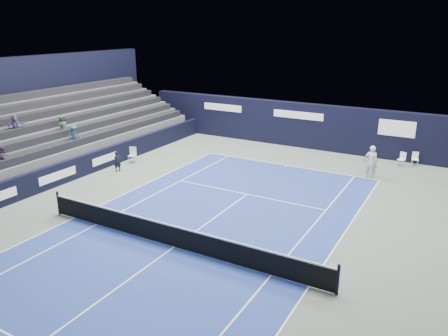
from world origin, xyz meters
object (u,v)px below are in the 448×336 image
(folding_chair_back_a, at_px, (403,157))
(line_judge_chair, at_px, (133,154))
(tennis_net, at_px, (173,235))
(tennis_player, at_px, (371,162))
(folding_chair_back_b, at_px, (415,158))

(folding_chair_back_a, height_order, line_judge_chair, line_judge_chair)
(line_judge_chair, relative_size, tennis_net, 0.08)
(tennis_net, height_order, tennis_player, tennis_player)
(folding_chair_back_b, relative_size, tennis_net, 0.07)
(line_judge_chair, bearing_deg, folding_chair_back_a, 6.04)
(tennis_player, bearing_deg, folding_chair_back_a, 68.12)
(folding_chair_back_a, bearing_deg, line_judge_chair, -133.47)
(tennis_net, bearing_deg, tennis_player, 68.16)
(folding_chair_back_a, bearing_deg, tennis_net, -92.30)
(line_judge_chair, xyz_separation_m, tennis_player, (13.60, 4.43, 0.37))
(folding_chair_back_a, bearing_deg, folding_chair_back_b, 55.00)
(folding_chair_back_a, xyz_separation_m, folding_chair_back_b, (0.68, 0.48, -0.09))
(folding_chair_back_a, distance_m, folding_chair_back_b, 0.83)
(folding_chair_back_a, xyz_separation_m, tennis_player, (-1.26, -3.13, 0.35))
(tennis_net, bearing_deg, line_judge_chair, 138.29)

